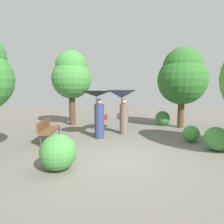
{
  "coord_description": "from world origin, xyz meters",
  "views": [
    {
      "loc": [
        -0.44,
        -5.43,
        1.95
      ],
      "look_at": [
        0.0,
        2.94,
        1.01
      ],
      "focal_mm": 31.31,
      "sensor_mm": 36.0,
      "label": 1
    }
  ],
  "objects_px": {
    "person_right": "(122,100)",
    "tree_near_right": "(182,76)",
    "tree_mid_left": "(72,75)",
    "person_left": "(97,103)",
    "park_bench": "(48,129)"
  },
  "relations": [
    {
      "from": "person_left",
      "to": "tree_near_right",
      "type": "bearing_deg",
      "value": -64.15
    },
    {
      "from": "person_left",
      "to": "person_right",
      "type": "bearing_deg",
      "value": -56.34
    },
    {
      "from": "tree_mid_left",
      "to": "tree_near_right",
      "type": "bearing_deg",
      "value": -10.43
    },
    {
      "from": "tree_mid_left",
      "to": "person_right",
      "type": "bearing_deg",
      "value": -43.37
    },
    {
      "from": "person_right",
      "to": "tree_near_right",
      "type": "height_order",
      "value": "tree_near_right"
    },
    {
      "from": "person_right",
      "to": "park_bench",
      "type": "xyz_separation_m",
      "value": [
        -2.92,
        -1.26,
        -0.99
      ]
    },
    {
      "from": "person_right",
      "to": "park_bench",
      "type": "height_order",
      "value": "person_right"
    },
    {
      "from": "person_left",
      "to": "person_right",
      "type": "distance_m",
      "value": 1.29
    },
    {
      "from": "park_bench",
      "to": "tree_mid_left",
      "type": "bearing_deg",
      "value": -5.46
    },
    {
      "from": "person_left",
      "to": "person_right",
      "type": "xyz_separation_m",
      "value": [
        1.08,
        0.71,
        0.08
      ]
    },
    {
      "from": "person_right",
      "to": "park_bench",
      "type": "distance_m",
      "value": 3.33
    },
    {
      "from": "tree_near_right",
      "to": "tree_mid_left",
      "type": "height_order",
      "value": "tree_near_right"
    },
    {
      "from": "park_bench",
      "to": "tree_near_right",
      "type": "bearing_deg",
      "value": -66.83
    },
    {
      "from": "tree_near_right",
      "to": "tree_mid_left",
      "type": "distance_m",
      "value": 5.88
    },
    {
      "from": "person_left",
      "to": "tree_near_right",
      "type": "relative_size",
      "value": 0.47
    }
  ]
}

